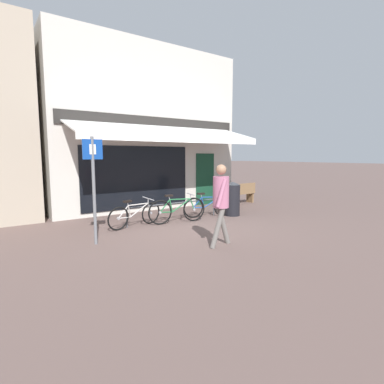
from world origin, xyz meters
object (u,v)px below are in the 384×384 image
object	(u,v)px
bicycle_silver	(135,215)
park_bench	(240,193)
litter_bin	(232,199)
pedestrian_adult	(221,196)
bicycle_blue	(208,206)
bicycle_green	(177,210)
parking_sign	(94,179)

from	to	relation	value
bicycle_silver	park_bench	bearing A→B (deg)	1.81
litter_bin	pedestrian_adult	bearing A→B (deg)	-136.82
bicycle_blue	park_bench	bearing A→B (deg)	43.56
bicycle_green	bicycle_silver	bearing A→B (deg)	178.46
bicycle_silver	litter_bin	bearing A→B (deg)	-17.27
pedestrian_adult	park_bench	size ratio (longest dim) A/B	1.13
parking_sign	park_bench	bearing A→B (deg)	18.84
bicycle_silver	park_bench	world-z (taller)	park_bench
bicycle_silver	parking_sign	bearing A→B (deg)	-156.34
pedestrian_adult	litter_bin	bearing A→B (deg)	-125.71
litter_bin	parking_sign	world-z (taller)	parking_sign
bicycle_silver	bicycle_green	xyz separation A→B (m)	(1.26, -0.23, 0.03)
parking_sign	bicycle_green	bearing A→B (deg)	16.27
parking_sign	pedestrian_adult	bearing A→B (deg)	-37.10
bicycle_green	park_bench	bearing A→B (deg)	29.45
pedestrian_adult	park_bench	bearing A→B (deg)	-126.91
bicycle_blue	pedestrian_adult	xyz separation A→B (m)	(-1.73, -2.66, 0.76)
bicycle_blue	parking_sign	bearing A→B (deg)	-149.41
bicycle_green	pedestrian_adult	world-z (taller)	pedestrian_adult
litter_bin	bicycle_silver	bearing A→B (deg)	174.47
bicycle_silver	pedestrian_adult	world-z (taller)	pedestrian_adult
bicycle_silver	bicycle_blue	distance (m)	2.56
parking_sign	park_bench	size ratio (longest dim) A/B	1.50
bicycle_green	bicycle_blue	xyz separation A→B (m)	(1.31, 0.16, -0.03)
pedestrian_adult	bicycle_silver	bearing A→B (deg)	-61.98
bicycle_blue	pedestrian_adult	size ratio (longest dim) A/B	0.91
bicycle_silver	pedestrian_adult	distance (m)	2.95
bicycle_blue	pedestrian_adult	world-z (taller)	pedestrian_adult
bicycle_blue	park_bench	distance (m)	3.03
bicycle_blue	litter_bin	world-z (taller)	litter_bin
parking_sign	litter_bin	bearing A→B (deg)	8.14
bicycle_blue	bicycle_silver	bearing A→B (deg)	-164.32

